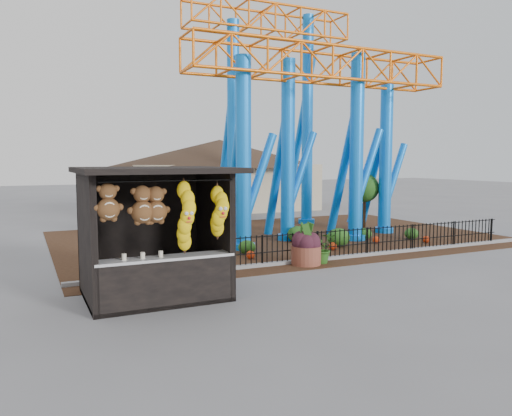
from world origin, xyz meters
name	(u,v)px	position (x,y,z in m)	size (l,w,h in m)	color
ground	(287,293)	(0.00, 0.00, 0.00)	(120.00, 120.00, 0.00)	slate
mulch_bed	(278,237)	(4.00, 8.00, 0.01)	(18.00, 12.00, 0.02)	#331E11
curb	(348,257)	(4.00, 3.00, 0.06)	(18.00, 0.18, 0.12)	gray
prize_booth	(156,234)	(-3.02, 0.88, 1.55)	(3.50, 3.40, 3.12)	black
picket_fence	(370,242)	(4.90, 3.00, 0.50)	(12.20, 0.06, 1.00)	black
roller_coaster	(300,86)	(5.12, 8.23, 6.44)	(11.00, 6.37, 10.82)	#0E77F2
terracotta_planter	(306,255)	(2.18, 2.70, 0.30)	(0.93, 0.93, 0.61)	brown
planter_foliage	(306,236)	(2.18, 2.70, 0.93)	(0.70, 0.70, 0.64)	#31131D
potted_plant	(322,248)	(2.77, 2.70, 0.49)	(0.88, 0.76, 0.98)	#184C16
landscaping	(329,237)	(4.90, 5.49, 0.31)	(8.21, 2.92, 0.70)	#224F17
pavilion	(220,163)	(6.00, 20.00, 3.07)	(15.00, 15.00, 4.80)	#BFAD8C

